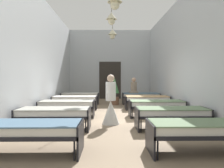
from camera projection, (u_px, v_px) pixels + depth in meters
ground_plane at (112, 118)px, 7.94m from camera, size 5.83×14.23×0.10m
room_shell at (111, 56)px, 9.08m from camera, size 5.63×13.83×4.45m
bed_left_row_0 at (29, 130)px, 4.10m from camera, size 1.90×0.84×0.57m
bed_right_row_0 at (201, 129)px, 4.15m from camera, size 1.90×0.84×0.57m
bed_left_row_1 at (54, 113)px, 5.99m from camera, size 1.90×0.84×0.57m
bed_right_row_1 at (171, 113)px, 6.05m from camera, size 1.90×0.84×0.57m
bed_left_row_2 at (67, 105)px, 7.89m from camera, size 1.90×0.84×0.57m
bed_right_row_2 at (156, 104)px, 7.95m from camera, size 1.90×0.84×0.57m
bed_left_row_3 at (75, 99)px, 9.79m from camera, size 1.90×0.84×0.57m
bed_right_row_3 at (147, 99)px, 9.85m from camera, size 1.90×0.84×0.57m
bed_left_row_4 at (80, 96)px, 11.69m from camera, size 1.90×0.84×0.57m
bed_right_row_4 at (141, 96)px, 11.75m from camera, size 1.90×0.84×0.57m
nurse_near_aisle at (111, 106)px, 6.71m from camera, size 0.52×0.52×1.49m
patient_seated_primary at (134, 87)px, 11.82m from camera, size 0.44×0.44×0.80m
potted_plant at (115, 90)px, 11.41m from camera, size 0.48×0.48×1.36m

